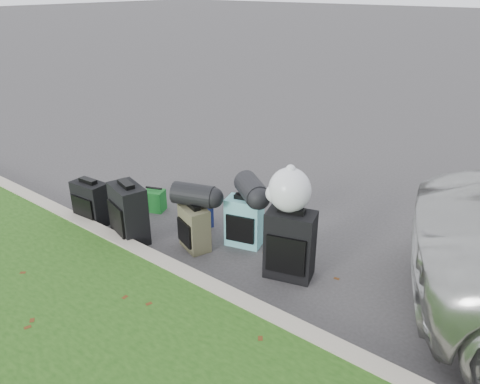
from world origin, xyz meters
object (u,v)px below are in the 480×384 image
Objects in this scene: suitcase_large_black_right at (290,245)px; suitcase_teal at (244,222)px; suitcase_olive at (195,228)px; suitcase_small_black at (91,203)px; suitcase_large_black_left at (129,213)px; tote_green at (155,200)px; tote_navy at (200,214)px.

suitcase_teal is at bearing 147.06° from suitcase_large_black_right.
suitcase_large_black_right reaches higher than suitcase_teal.
suitcase_olive is 0.88× the size of suitcase_teal.
suitcase_small_black is 1.09× the size of suitcase_olive.
suitcase_large_black_right reaches higher than suitcase_olive.
suitcase_teal is (1.86, 0.79, 0.01)m from suitcase_small_black.
suitcase_large_black_left is 0.82m from suitcase_olive.
suitcase_large_black_right is 2.57× the size of tote_green.
suitcase_large_black_left is at bearing -2.49° from suitcase_small_black.
tote_green is (-1.11, 0.38, -0.12)m from suitcase_olive.
suitcase_small_black is 2.02m from suitcase_teal.
suitcase_olive is at bearing -149.48° from suitcase_teal.
suitcase_large_black_right is 2.30m from tote_green.
suitcase_large_black_left is 1.20× the size of suitcase_teal.
suitcase_large_black_left reaches higher than suitcase_olive.
suitcase_small_black reaches higher than suitcase_olive.
suitcase_large_black_left reaches higher than tote_green.
suitcase_large_black_left reaches higher than suitcase_small_black.
suitcase_olive is at bearing -41.16° from tote_green.
suitcase_large_black_left is 0.95× the size of suitcase_large_black_right.
suitcase_teal is 1.51m from tote_green.
suitcase_teal is 1.85× the size of tote_navy.
suitcase_large_black_left is 1.98m from suitcase_large_black_right.
suitcase_olive is at bearing -33.99° from tote_navy.
suitcase_large_black_right is 2.32× the size of tote_navy.
suitcase_large_black_left reaches higher than suitcase_teal.
suitcase_olive is 1.63× the size of tote_navy.
tote_navy is (0.40, 0.80, -0.20)m from suitcase_large_black_left.
suitcase_large_black_right is 1.54m from tote_navy.
suitcase_large_black_right is (2.63, 0.57, 0.09)m from suitcase_small_black.
tote_green is at bearing 165.07° from suitcase_teal.
tote_navy is (-0.34, 0.45, -0.10)m from suitcase_olive.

